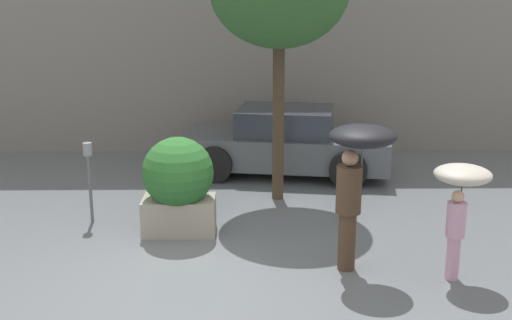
{
  "coord_description": "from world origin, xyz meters",
  "views": [
    {
      "loc": [
        0.62,
        -7.86,
        3.56
      ],
      "look_at": [
        0.76,
        1.6,
        1.05
      ],
      "focal_mm": 45.0,
      "sensor_mm": 36.0,
      "label": 1
    }
  ],
  "objects_px": {
    "person_adult": "(357,163)",
    "parked_car_near": "(285,143)",
    "person_child": "(461,191)",
    "parking_meter": "(89,166)",
    "planter_box": "(178,183)"
  },
  "relations": [
    {
      "from": "person_adult",
      "to": "parked_car_near",
      "type": "relative_size",
      "value": 0.45
    },
    {
      "from": "parked_car_near",
      "to": "person_adult",
      "type": "bearing_deg",
      "value": -162.85
    },
    {
      "from": "planter_box",
      "to": "person_child",
      "type": "xyz_separation_m",
      "value": [
        3.67,
        -1.62,
        0.37
      ]
    },
    {
      "from": "planter_box",
      "to": "parking_meter",
      "type": "bearing_deg",
      "value": 162.17
    },
    {
      "from": "person_child",
      "to": "parked_car_near",
      "type": "relative_size",
      "value": 0.34
    },
    {
      "from": "person_adult",
      "to": "person_child",
      "type": "distance_m",
      "value": 1.31
    },
    {
      "from": "person_child",
      "to": "parking_meter",
      "type": "bearing_deg",
      "value": 105.31
    },
    {
      "from": "person_child",
      "to": "planter_box",
      "type": "bearing_deg",
      "value": 103.7
    },
    {
      "from": "planter_box",
      "to": "parked_car_near",
      "type": "bearing_deg",
      "value": 61.29
    },
    {
      "from": "person_child",
      "to": "parking_meter",
      "type": "relative_size",
      "value": 1.14
    },
    {
      "from": "person_child",
      "to": "parked_car_near",
      "type": "xyz_separation_m",
      "value": [
        -1.89,
        4.88,
        -0.54
      ]
    },
    {
      "from": "planter_box",
      "to": "parked_car_near",
      "type": "xyz_separation_m",
      "value": [
        1.79,
        3.26,
        -0.17
      ]
    },
    {
      "from": "person_child",
      "to": "parking_meter",
      "type": "distance_m",
      "value": 5.52
    },
    {
      "from": "person_adult",
      "to": "parking_meter",
      "type": "distance_m",
      "value": 4.29
    },
    {
      "from": "parking_meter",
      "to": "parked_car_near",
      "type": "bearing_deg",
      "value": 41.04
    }
  ]
}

